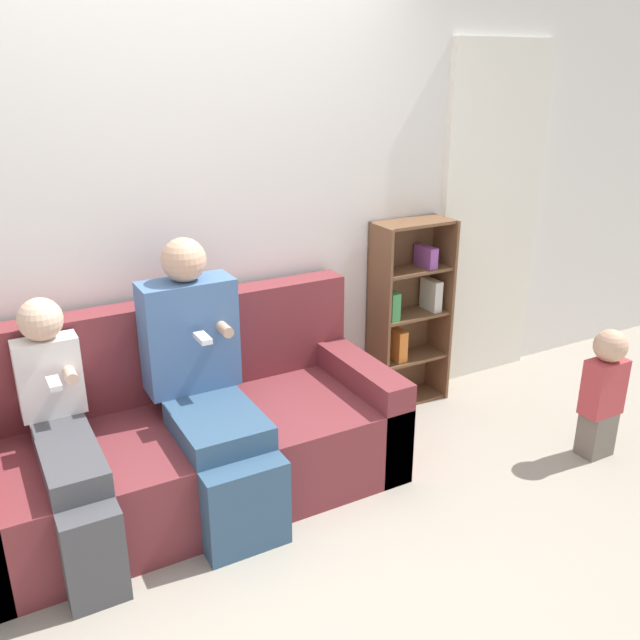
# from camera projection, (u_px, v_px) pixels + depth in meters

# --- Properties ---
(ground_plane) EXTENTS (14.00, 14.00, 0.00)m
(ground_plane) POSITION_uv_depth(u_px,v_px,m) (274.00, 539.00, 3.03)
(ground_plane) COLOR #9E9384
(back_wall) EXTENTS (10.00, 0.06, 2.55)m
(back_wall) POSITION_uv_depth(u_px,v_px,m) (184.00, 217.00, 3.37)
(back_wall) COLOR silver
(back_wall) RESTS_ON ground_plane
(curtain_panel) EXTENTS (0.77, 0.04, 2.14)m
(curtain_panel) POSITION_uv_depth(u_px,v_px,m) (491.00, 218.00, 4.31)
(curtain_panel) COLOR silver
(curtain_panel) RESTS_ON ground_plane
(couch) EXTENTS (2.03, 0.85, 0.91)m
(couch) POSITION_uv_depth(u_px,v_px,m) (186.00, 441.00, 3.26)
(couch) COLOR maroon
(couch) RESTS_ON ground_plane
(adult_seated) EXTENTS (0.44, 0.79, 1.26)m
(adult_seated) POSITION_uv_depth(u_px,v_px,m) (205.00, 378.00, 3.10)
(adult_seated) COLOR #335170
(adult_seated) RESTS_ON ground_plane
(child_seated) EXTENTS (0.27, 0.82, 1.06)m
(child_seated) POSITION_uv_depth(u_px,v_px,m) (65.00, 436.00, 2.81)
(child_seated) COLOR #47474C
(child_seated) RESTS_ON ground_plane
(toddler_standing) EXTENTS (0.21, 0.17, 0.72)m
(toddler_standing) POSITION_uv_depth(u_px,v_px,m) (603.00, 390.00, 3.55)
(toddler_standing) COLOR #70665B
(toddler_standing) RESTS_ON ground_plane
(bookshelf) EXTENTS (0.48, 0.24, 1.14)m
(bookshelf) POSITION_uv_depth(u_px,v_px,m) (407.00, 311.00, 4.11)
(bookshelf) COLOR brown
(bookshelf) RESTS_ON ground_plane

